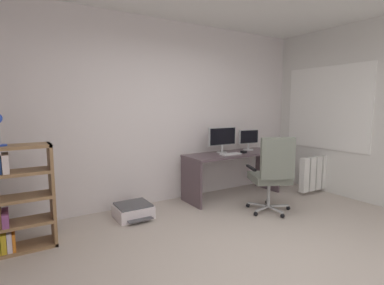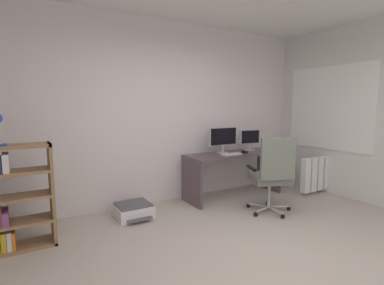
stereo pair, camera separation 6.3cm
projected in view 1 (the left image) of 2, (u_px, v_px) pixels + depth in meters
ground_plane at (260, 266)px, 2.81m from camera, size 5.44×4.43×0.02m
wall_back at (156, 113)px, 4.54m from camera, size 5.44×0.10×2.78m
window_pane at (327, 108)px, 5.07m from camera, size 0.01×1.45×1.32m
window_frame at (327, 108)px, 5.06m from camera, size 0.02×1.53×1.40m
desk at (233, 164)px, 4.88m from camera, size 1.65×0.59×0.73m
monitor_main at (222, 137)px, 4.85m from camera, size 0.54×0.18×0.42m
monitor_secondary at (249, 138)px, 5.15m from camera, size 0.39×0.18×0.35m
keyboard at (231, 154)px, 4.68m from camera, size 0.34×0.14×0.02m
computer_mouse at (244, 152)px, 4.85m from camera, size 0.07×0.11×0.03m
office_chair at (272, 172)px, 4.08m from camera, size 0.67×0.70×1.09m
bookshelf at (1, 203)px, 2.98m from camera, size 0.81×0.30×1.10m
printer at (133, 211)px, 4.00m from camera, size 0.47×0.52×0.19m
radiator at (320, 172)px, 5.16m from camera, size 0.97×0.10×0.57m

